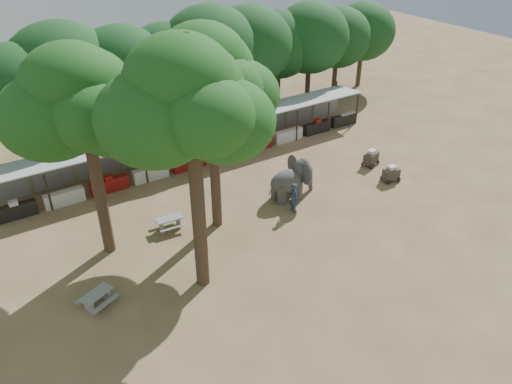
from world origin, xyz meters
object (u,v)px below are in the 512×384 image
picnic_table_near (97,298)px  picnic_table_far (170,222)px  cart_front (391,174)px  cart_back (371,158)px  handler (294,198)px  elephant (292,179)px  yard_tree_back (206,79)px  yard_tree_left (79,104)px  yard_tree_center (186,103)px

picnic_table_near → picnic_table_far: picnic_table_far is taller
cart_front → cart_back: bearing=88.8°
handler → picnic_table_far: handler is taller
elephant → picnic_table_near: 13.57m
picnic_table_far → cart_front: cart_front is taller
yard_tree_back → cart_front: bearing=-9.3°
elephant → picnic_table_far: elephant is taller
handler → picnic_table_far: bearing=77.8°
picnic_table_near → cart_back: 20.62m
yard_tree_left → picnic_table_near: (-1.70, -4.03, -7.72)m
elephant → cart_back: 7.16m
handler → picnic_table_near: handler is taller
yard_tree_center → elephant: yard_tree_center is taller
yard_tree_left → handler: 13.09m
cart_back → cart_front: bearing=-117.3°
yard_tree_back → handler: size_ratio=5.95×
yard_tree_back → cart_front: yard_tree_back is taller
cart_front → cart_back: (0.45, 2.35, 0.03)m
yard_tree_left → yard_tree_center: bearing=-59.0°
handler → elephant: bearing=-26.5°
elephant → picnic_table_near: (-13.22, -2.98, -0.76)m
yard_tree_back → picnic_table_near: bearing=-158.5°
handler → cart_front: size_ratio=1.54×
yard_tree_back → picnic_table_far: yard_tree_back is taller
picnic_table_near → elephant: bearing=-11.5°
yard_tree_center → cart_back: yard_tree_center is taller
picnic_table_near → cart_back: size_ratio=1.38×
yard_tree_back → picnic_table_far: bearing=160.6°
handler → cart_back: 8.24m
elephant → cart_front: 6.98m
yard_tree_center → handler: (7.61, 2.53, -8.25)m
yard_tree_left → handler: bearing=-13.1°
handler → yard_tree_back: bearing=78.4°
yard_tree_back → cart_back: bearing=1.7°
handler → picnic_table_near: bearing=103.2°
yard_tree_left → picnic_table_far: bearing=-2.7°
picnic_table_near → picnic_table_far: 6.59m
yard_tree_center → picnic_table_far: yard_tree_center is taller
yard_tree_back → handler: (4.61, -1.47, -7.59)m
yard_tree_back → handler: yard_tree_back is taller
picnic_table_far → elephant: bearing=-1.6°
cart_back → yard_tree_back: bearing=165.3°
yard_tree_back → cart_back: (12.64, 0.37, -7.96)m
yard_tree_left → cart_back: size_ratio=8.04×
cart_front → picnic_table_near: bearing=-167.2°
yard_tree_back → handler: 9.00m
yard_tree_center → handler: yard_tree_center is taller
elephant → cart_back: size_ratio=2.34×
yard_tree_left → yard_tree_back: size_ratio=0.97×
picnic_table_near → yard_tree_center: bearing=-36.0°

